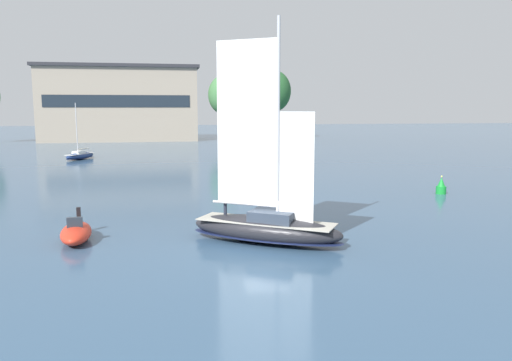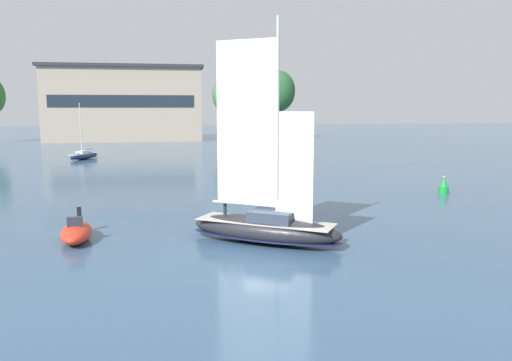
# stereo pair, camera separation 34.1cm
# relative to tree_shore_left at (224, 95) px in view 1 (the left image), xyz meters

# --- Properties ---
(ground_plane) EXTENTS (400.00, 400.00, 0.00)m
(ground_plane) POSITION_rel_tree_shore_left_xyz_m (-8.78, -90.44, -10.64)
(ground_plane) COLOR #385675
(waterfront_building) EXTENTS (36.35, 16.22, 17.33)m
(waterfront_building) POSITION_rel_tree_shore_left_xyz_m (-23.96, 5.00, -1.93)
(waterfront_building) COLOR tan
(waterfront_building) RESTS_ON ground
(tree_shore_left) EXTENTS (7.38, 7.38, 15.19)m
(tree_shore_left) POSITION_rel_tree_shore_left_xyz_m (0.00, 0.00, 0.00)
(tree_shore_left) COLOR brown
(tree_shore_left) RESTS_ON ground
(tree_shore_right) EXTENTS (8.08, 8.08, 16.63)m
(tree_shore_right) POSITION_rel_tree_shore_left_xyz_m (12.63, 2.32, 1.00)
(tree_shore_right) COLOR #4C3828
(tree_shore_right) RESTS_ON ground
(sailboat_main) EXTENTS (9.06, 7.15, 12.58)m
(sailboat_main) POSITION_rel_tree_shore_left_xyz_m (-8.77, -90.45, -9.63)
(sailboat_main) COLOR #232328
(sailboat_main) RESTS_ON ground
(sailboat_moored_near_marina) EXTENTS (5.41, 5.75, 8.51)m
(sailboat_moored_near_marina) POSITION_rel_tree_shore_left_xyz_m (-2.92, -45.70, -10.06)
(sailboat_moored_near_marina) COLOR maroon
(sailboat_moored_near_marina) RESTS_ON ground
(sailboat_moored_mid_channel) EXTENTS (4.42, 6.18, 8.41)m
(sailboat_moored_mid_channel) POSITION_rel_tree_shore_left_xyz_m (-26.71, -39.59, -10.06)
(sailboat_moored_mid_channel) COLOR navy
(sailboat_moored_mid_channel) RESTS_ON ground
(motor_tender) EXTENTS (1.97, 4.35, 1.63)m
(motor_tender) POSITION_rel_tree_shore_left_xyz_m (-19.54, -88.26, -10.11)
(motor_tender) COLOR red
(motor_tender) RESTS_ON ground
(channel_buoy) EXTENTS (0.89, 0.89, 1.65)m
(channel_buoy) POSITION_rel_tree_shore_left_xyz_m (10.11, -77.30, -9.99)
(channel_buoy) COLOR green
(channel_buoy) RESTS_ON ground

